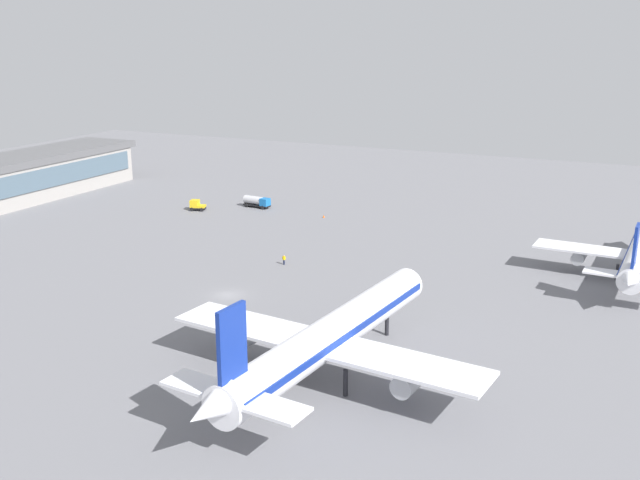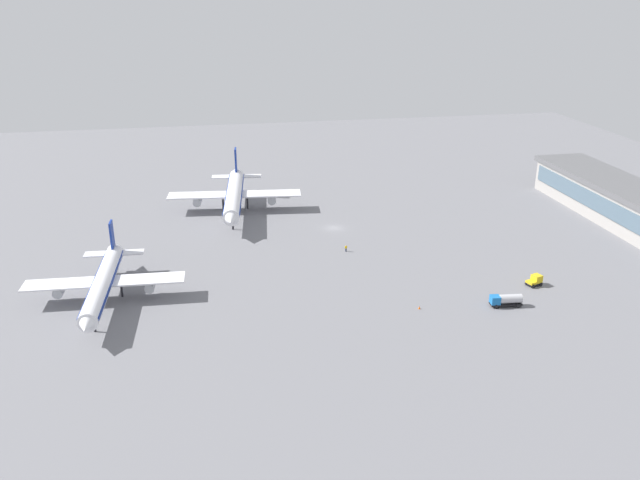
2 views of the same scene
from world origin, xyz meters
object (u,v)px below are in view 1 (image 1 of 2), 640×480
(baggage_tug, at_px, (197,205))
(ground_crew_worker, at_px, (284,260))
(fuel_truck, at_px, (257,201))
(safety_cone_near_gate, at_px, (324,216))
(airplane_at_gate, at_px, (330,336))

(baggage_tug, distance_m, ground_crew_worker, 44.13)
(baggage_tug, relative_size, ground_crew_worker, 2.17)
(fuel_truck, bearing_deg, safety_cone_near_gate, -0.93)
(airplane_at_gate, bearing_deg, ground_crew_worker, 41.14)
(airplane_at_gate, distance_m, ground_crew_worker, 42.59)
(airplane_at_gate, xyz_separation_m, safety_cone_near_gate, (-66.86, -31.78, -4.89))
(ground_crew_worker, bearing_deg, airplane_at_gate, 25.92)
(fuel_truck, xyz_separation_m, safety_cone_near_gate, (2.10, 17.39, -1.09))
(ground_crew_worker, xyz_separation_m, safety_cone_near_gate, (-32.10, -7.56, -0.55))
(baggage_tug, relative_size, fuel_truck, 0.56)
(ground_crew_worker, height_order, safety_cone_near_gate, ground_crew_worker)
(airplane_at_gate, height_order, safety_cone_near_gate, airplane_at_gate)
(airplane_at_gate, xyz_separation_m, ground_crew_worker, (-34.76, -24.22, -4.34))
(airplane_at_gate, relative_size, baggage_tug, 12.96)
(fuel_truck, distance_m, safety_cone_near_gate, 17.55)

